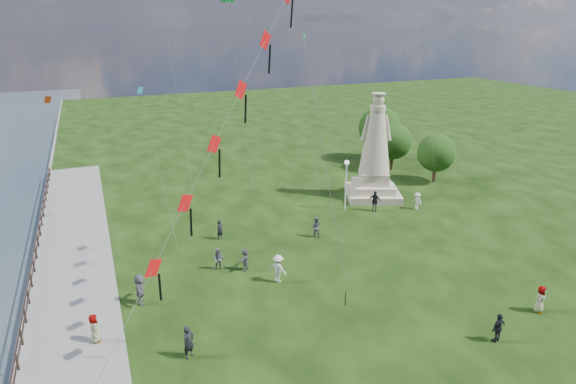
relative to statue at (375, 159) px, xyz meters
name	(u,v)px	position (x,y,z in m)	size (l,w,h in m)	color
waterfront	(50,311)	(-26.82, -8.88, -3.67)	(200.00, 200.00, 1.51)	#314349
statue	(375,159)	(0.00, 0.00, 0.00)	(6.13, 6.13, 9.53)	beige
lamppost	(346,174)	(-3.90, -1.81, -0.40)	(0.41, 0.41, 4.44)	silver
tree_row	(396,137)	(7.14, 7.12, -0.12)	(5.43, 13.26, 6.24)	#382314
person_0	(189,342)	(-20.29, -15.91, -2.73)	(0.64, 0.42, 1.74)	black
person_1	(219,259)	(-16.71, -8.00, -2.85)	(0.73, 0.45, 1.51)	#595960
person_2	(278,269)	(-13.67, -10.89, -2.69)	(1.18, 0.61, 1.83)	silver
person_3	(498,328)	(-5.53, -20.71, -2.79)	(0.95, 0.49, 1.63)	black
person_4	(540,299)	(-1.33, -19.59, -2.79)	(0.79, 0.48, 1.61)	#595960
person_5	(140,289)	(-21.90, -10.06, -2.67)	(1.73, 0.75, 1.87)	#595960
person_6	(220,230)	(-15.42, -3.47, -2.84)	(0.56, 0.36, 1.52)	black
person_7	(316,227)	(-8.61, -5.78, -2.81)	(0.77, 0.47, 1.58)	#595960
person_8	(417,201)	(1.89, -4.09, -2.86)	(0.96, 0.49, 1.48)	silver
person_9	(375,201)	(-1.76, -3.09, -2.70)	(1.06, 0.54, 1.80)	black
person_10	(95,330)	(-24.45, -12.99, -2.82)	(0.76, 0.47, 1.56)	#595960
person_11	(245,259)	(-15.11, -8.65, -2.83)	(1.43, 0.62, 1.54)	#595960
red_kite_train	(226,125)	(-17.25, -13.26, 7.12)	(12.96, 9.35, 17.30)	black
small_kites	(262,41)	(-8.75, 5.15, 10.12)	(32.33, 14.98, 24.75)	teal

